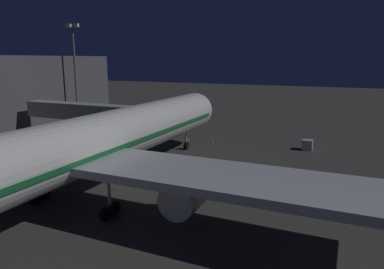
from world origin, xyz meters
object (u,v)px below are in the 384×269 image
object	(u,v)px
baggage_container_spare	(307,145)
jet_bridge	(97,113)
airliner_at_gate	(78,149)
traffic_cone_nose_starboard	(188,139)
traffic_cone_nose_port	(212,142)
apron_floodlight_mast	(75,71)

from	to	relation	value
baggage_container_spare	jet_bridge	bearing A→B (deg)	23.11
airliner_at_gate	traffic_cone_nose_starboard	world-z (taller)	airliner_at_gate
traffic_cone_nose_starboard	traffic_cone_nose_port	bearing A→B (deg)	180.00
jet_bridge	baggage_container_spare	bearing A→B (deg)	-156.89
jet_bridge	baggage_container_spare	world-z (taller)	jet_bridge
baggage_container_spare	traffic_cone_nose_port	bearing A→B (deg)	7.28
airliner_at_gate	traffic_cone_nose_port	distance (m)	29.81
apron_floodlight_mast	airliner_at_gate	bearing A→B (deg)	131.85
airliner_at_gate	apron_floodlight_mast	world-z (taller)	airliner_at_gate
apron_floodlight_mast	traffic_cone_nose_starboard	distance (m)	25.91
apron_floodlight_mast	baggage_container_spare	world-z (taller)	apron_floodlight_mast
jet_bridge	airliner_at_gate	bearing A→B (deg)	124.29
airliner_at_gate	apron_floodlight_mast	size ratio (longest dim) A/B	2.99
jet_bridge	traffic_cone_nose_port	size ratio (longest dim) A/B	42.94
airliner_at_gate	baggage_container_spare	bearing A→B (deg)	-118.95
traffic_cone_nose_starboard	jet_bridge	bearing A→B (deg)	46.14
airliner_at_gate	baggage_container_spare	distance (m)	35.95
baggage_container_spare	traffic_cone_nose_port	size ratio (longest dim) A/B	2.91
baggage_container_spare	traffic_cone_nose_starboard	distance (m)	19.55
traffic_cone_nose_port	traffic_cone_nose_starboard	size ratio (longest dim) A/B	1.00
apron_floodlight_mast	traffic_cone_nose_starboard	xyz separation A→B (m)	(-23.30, -0.79, -11.30)
traffic_cone_nose_port	traffic_cone_nose_starboard	distance (m)	4.40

